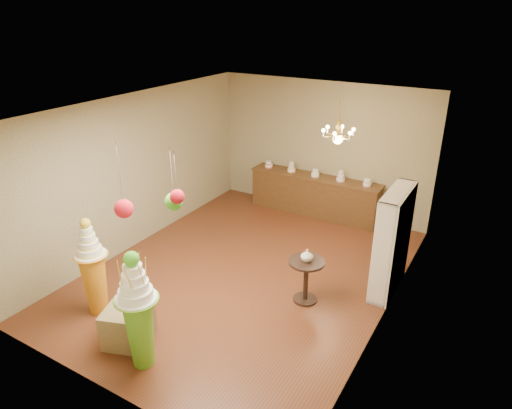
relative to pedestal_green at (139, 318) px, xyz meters
The scene contains 17 objects.
floor 2.76m from the pedestal_green, 90.03° to the left, with size 6.50×6.50×0.00m, color #572A17.
ceiling 3.48m from the pedestal_green, 90.03° to the left, with size 6.50×6.50×0.00m, color white.
wall_back 5.95m from the pedestal_green, 90.01° to the left, with size 5.00×0.04×3.00m, color gray.
wall_front 0.96m from the pedestal_green, 90.13° to the right, with size 5.00×0.04×3.00m, color gray.
wall_left 3.73m from the pedestal_green, 133.29° to the left, with size 0.04×6.50×3.00m, color gray.
wall_right 3.72m from the pedestal_green, 46.74° to the left, with size 0.04×6.50×3.00m, color gray.
pedestal_green is the anchor object (origin of this frame).
pedestal_orange 1.52m from the pedestal_green, 160.55° to the left, with size 0.50×0.50×1.62m.
burlap_riser 0.71m from the pedestal_green, 154.98° to the left, with size 0.61×0.61×0.55m, color #90774E.
sideboard 5.63m from the pedestal_green, 90.01° to the left, with size 3.04×0.54×1.16m.
shelving_unit 4.17m from the pedestal_green, 55.93° to the left, with size 0.33×1.20×1.80m.
round_table 2.75m from the pedestal_green, 62.15° to the left, with size 0.60×0.60×0.75m.
vase 2.74m from the pedestal_green, 62.15° to the left, with size 0.20×0.20×0.21m, color beige.
pom_red_left 1.44m from the pedestal_green, 139.66° to the left, with size 0.24×0.24×0.99m.
pom_green_mid 1.67m from the pedestal_green, 48.13° to the left, with size 0.22×0.22×0.79m.
pom_red_right 1.81m from the pedestal_green, 31.73° to the left, with size 0.17×0.17×0.64m.
chandelier 4.63m from the pedestal_green, 77.13° to the left, with size 0.83×0.83×0.85m.
Camera 1 is at (3.76, -6.03, 4.47)m, focal length 32.00 mm.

